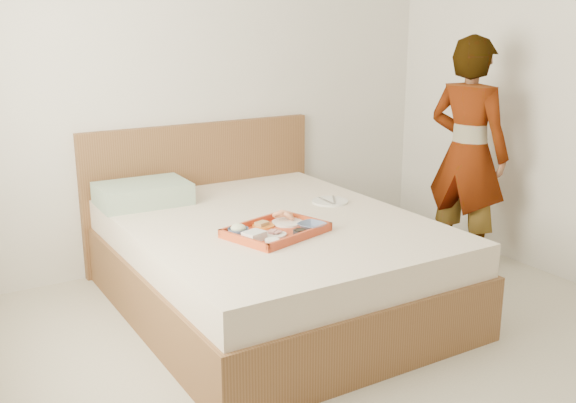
# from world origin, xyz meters

# --- Properties ---
(ground) EXTENTS (3.50, 4.00, 0.01)m
(ground) POSITION_xyz_m (0.00, 0.00, 0.00)
(ground) COLOR beige
(ground) RESTS_ON ground
(wall_back) EXTENTS (3.50, 0.01, 2.60)m
(wall_back) POSITION_xyz_m (0.00, 2.00, 1.30)
(wall_back) COLOR silver
(wall_back) RESTS_ON ground
(bed) EXTENTS (1.65, 2.00, 0.53)m
(bed) POSITION_xyz_m (-0.08, 1.00, 0.27)
(bed) COLOR brown
(bed) RESTS_ON ground
(headboard) EXTENTS (1.65, 0.06, 0.95)m
(headboard) POSITION_xyz_m (-0.08, 1.97, 0.47)
(headboard) COLOR brown
(headboard) RESTS_ON ground
(pillow) EXTENTS (0.55, 0.38, 0.13)m
(pillow) POSITION_xyz_m (-0.59, 1.69, 0.60)
(pillow) COLOR #9CB89B
(pillow) RESTS_ON bed
(tray) EXTENTS (0.58, 0.49, 0.05)m
(tray) POSITION_xyz_m (-0.19, 0.75, 0.55)
(tray) COLOR #D14F1E
(tray) RESTS_ON bed
(prawn_plate) EXTENTS (0.21, 0.21, 0.01)m
(prawn_plate) POSITION_xyz_m (-0.07, 0.85, 0.55)
(prawn_plate) COLOR white
(prawn_plate) RESTS_ON tray
(navy_bowl_big) EXTENTS (0.17, 0.17, 0.03)m
(navy_bowl_big) POSITION_xyz_m (-0.01, 0.69, 0.56)
(navy_bowl_big) COLOR navy
(navy_bowl_big) RESTS_ON tray
(sauce_dish) EXTENTS (0.09, 0.09, 0.03)m
(sauce_dish) POSITION_xyz_m (-0.12, 0.64, 0.56)
(sauce_dish) COLOR black
(sauce_dish) RESTS_ON tray
(meat_plate) EXTENTS (0.15, 0.15, 0.01)m
(meat_plate) POSITION_xyz_m (-0.23, 0.70, 0.55)
(meat_plate) COLOR white
(meat_plate) RESTS_ON tray
(bread_plate) EXTENTS (0.15, 0.15, 0.01)m
(bread_plate) POSITION_xyz_m (-0.21, 0.86, 0.55)
(bread_plate) COLOR orange
(bread_plate) RESTS_ON tray
(salad_bowl) EXTENTS (0.14, 0.14, 0.03)m
(salad_bowl) POSITION_xyz_m (-0.38, 0.81, 0.56)
(salad_bowl) COLOR navy
(salad_bowl) RESTS_ON tray
(plastic_tub) EXTENTS (0.12, 0.11, 0.05)m
(plastic_tub) POSITION_xyz_m (-0.36, 0.69, 0.57)
(plastic_tub) COLOR silver
(plastic_tub) RESTS_ON tray
(cheese_round) EXTENTS (0.09, 0.09, 0.03)m
(cheese_round) POSITION_xyz_m (-0.31, 0.59, 0.56)
(cheese_round) COLOR white
(cheese_round) RESTS_ON tray
(dinner_plate) EXTENTS (0.29, 0.29, 0.01)m
(dinner_plate) POSITION_xyz_m (0.41, 1.12, 0.54)
(dinner_plate) COLOR white
(dinner_plate) RESTS_ON bed
(person) EXTENTS (0.50, 0.64, 1.53)m
(person) POSITION_xyz_m (1.37, 0.93, 0.77)
(person) COLOR #EEE5CF
(person) RESTS_ON ground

